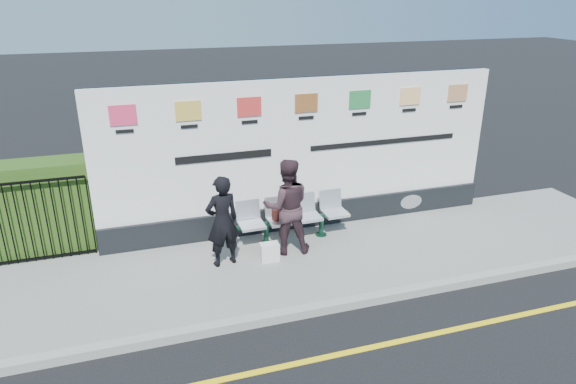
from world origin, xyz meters
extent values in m
plane|color=black|center=(0.00, 0.00, 0.00)|extent=(80.00, 80.00, 0.00)
cube|color=gray|center=(0.00, 2.50, 0.06)|extent=(14.00, 3.00, 0.12)
cube|color=gray|center=(0.00, 1.00, 0.07)|extent=(14.00, 0.18, 0.14)
cube|color=yellow|center=(0.00, 0.00, 0.00)|extent=(14.00, 0.10, 0.01)
cube|color=black|center=(0.50, 3.85, 0.37)|extent=(8.00, 0.30, 0.50)
cube|color=white|center=(0.50, 3.85, 1.87)|extent=(8.00, 0.14, 2.50)
cube|color=#2D4C16|center=(-4.58, 4.30, 0.97)|extent=(2.35, 0.70, 1.70)
imported|color=black|center=(-1.37, 2.74, 0.94)|extent=(0.68, 0.52, 1.65)
imported|color=#352229|center=(-0.17, 2.88, 1.01)|extent=(0.96, 0.80, 1.79)
cube|color=black|center=(-0.17, 3.27, 0.70)|extent=(0.31, 0.17, 0.23)
cube|color=silver|center=(-0.58, 2.61, 0.29)|extent=(0.34, 0.20, 0.34)
camera|label=1|loc=(-2.71, -5.22, 4.65)|focal=32.00mm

